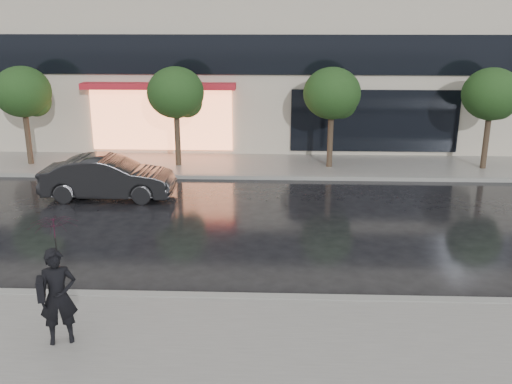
{
  "coord_description": "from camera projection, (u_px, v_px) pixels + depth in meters",
  "views": [
    {
      "loc": [
        0.96,
        -11.93,
        5.87
      ],
      "look_at": [
        0.4,
        2.38,
        1.4
      ],
      "focal_mm": 40.0,
      "sensor_mm": 36.0,
      "label": 1
    }
  ],
  "objects": [
    {
      "name": "tree_far_east",
      "position": [
        493.0,
        96.0,
        21.52
      ],
      "size": [
        2.2,
        2.2,
        3.99
      ],
      "color": "#33261C",
      "rests_on": "ground"
    },
    {
      "name": "curb_near",
      "position": [
        231.0,
        298.0,
        12.19
      ],
      "size": [
        60.0,
        0.25,
        0.14
      ],
      "primitive_type": "cube",
      "color": "gray",
      "rests_on": "ground"
    },
    {
      "name": "pedestrian_with_umbrella",
      "position": [
        56.0,
        267.0,
        10.06
      ],
      "size": [
        1.09,
        1.1,
        2.42
      ],
      "rotation": [
        0.0,
        0.0,
        0.33
      ],
      "color": "black",
      "rests_on": "sidewalk_near"
    },
    {
      "name": "tree_mid_west",
      "position": [
        177.0,
        94.0,
        21.97
      ],
      "size": [
        2.2,
        2.2,
        3.99
      ],
      "color": "#33261C",
      "rests_on": "ground"
    },
    {
      "name": "tree_far_west",
      "position": [
        25.0,
        94.0,
        22.19
      ],
      "size": [
        2.2,
        2.2,
        3.99
      ],
      "color": "#33261C",
      "rests_on": "ground"
    },
    {
      "name": "tree_mid_east",
      "position": [
        333.0,
        95.0,
        21.75
      ],
      "size": [
        2.2,
        2.2,
        3.99
      ],
      "color": "#33261C",
      "rests_on": "ground"
    },
    {
      "name": "sidewalk_far",
      "position": [
        254.0,
        165.0,
        22.92
      ],
      "size": [
        60.0,
        3.5,
        0.12
      ],
      "primitive_type": "cube",
      "color": "slate",
      "rests_on": "ground"
    },
    {
      "name": "sidewalk_near",
      "position": [
        221.0,
        359.0,
        10.05
      ],
      "size": [
        60.0,
        4.5,
        0.12
      ],
      "primitive_type": "cube",
      "color": "slate",
      "rests_on": "ground"
    },
    {
      "name": "curb_far",
      "position": [
        252.0,
        177.0,
        21.25
      ],
      "size": [
        60.0,
        0.25,
        0.14
      ],
      "primitive_type": "cube",
      "color": "gray",
      "rests_on": "ground"
    },
    {
      "name": "ground",
      "position": [
        235.0,
        280.0,
        13.16
      ],
      "size": [
        120.0,
        120.0,
        0.0
      ],
      "primitive_type": "plane",
      "color": "black",
      "rests_on": "ground"
    },
    {
      "name": "parked_car",
      "position": [
        108.0,
        178.0,
        18.85
      ],
      "size": [
        4.32,
        1.52,
        1.42
      ],
      "primitive_type": "imported",
      "rotation": [
        0.0,
        0.0,
        1.57
      ],
      "color": "black",
      "rests_on": "ground"
    }
  ]
}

